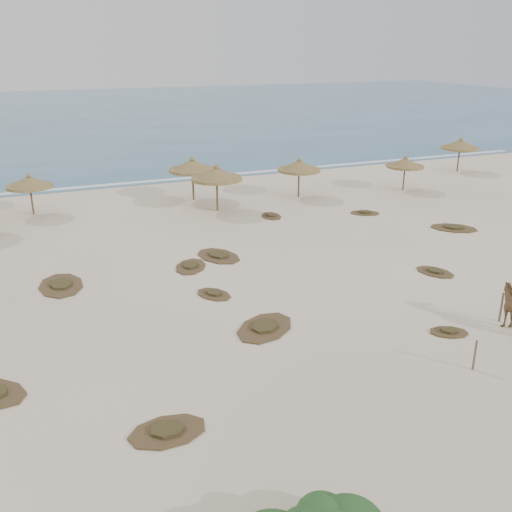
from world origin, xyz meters
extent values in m
plane|color=beige|center=(0.00, 0.00, 0.00)|extent=(160.00, 160.00, 0.00)
cube|color=#275677|center=(0.00, 75.00, 0.00)|extent=(200.00, 100.00, 0.01)
cube|color=white|center=(0.00, 26.00, 0.00)|extent=(70.00, 0.60, 0.01)
cylinder|color=brown|center=(-8.19, 19.86, 0.95)|extent=(0.11, 0.11, 1.91)
cylinder|color=olive|center=(-8.19, 19.86, 1.75)|extent=(3.06, 3.06, 0.16)
cone|color=olive|center=(-8.19, 19.86, 2.05)|extent=(2.95, 2.95, 0.68)
cone|color=olive|center=(-8.19, 19.86, 2.45)|extent=(0.33, 0.33, 0.20)
cylinder|color=brown|center=(1.83, 19.58, 1.09)|extent=(0.12, 0.12, 2.17)
cylinder|color=olive|center=(1.83, 19.58, 1.99)|extent=(3.93, 3.93, 0.19)
cone|color=olive|center=(1.83, 19.58, 2.33)|extent=(3.80, 3.80, 0.78)
cone|color=olive|center=(1.83, 19.58, 2.79)|extent=(0.37, 0.37, 0.23)
cylinder|color=brown|center=(2.44, 16.45, 1.10)|extent=(0.13, 0.13, 2.21)
cylinder|color=olive|center=(2.44, 16.45, 2.02)|extent=(3.97, 3.97, 0.19)
cone|color=olive|center=(2.44, 16.45, 2.36)|extent=(3.84, 3.84, 0.79)
cone|color=olive|center=(2.44, 16.45, 2.84)|extent=(0.38, 0.38, 0.23)
cylinder|color=brown|center=(8.61, 17.58, 1.01)|extent=(0.12, 0.12, 2.02)
cylinder|color=olive|center=(8.61, 17.58, 1.84)|extent=(3.25, 3.25, 0.17)
cone|color=olive|center=(8.61, 17.58, 2.16)|extent=(3.14, 3.14, 0.72)
cone|color=olive|center=(8.61, 17.58, 2.59)|extent=(0.35, 0.35, 0.21)
cylinder|color=brown|center=(16.38, 16.55, 0.92)|extent=(0.11, 0.11, 1.84)
cylinder|color=olive|center=(16.38, 16.55, 1.68)|extent=(2.82, 2.82, 0.16)
cone|color=olive|center=(16.38, 16.55, 1.97)|extent=(2.73, 2.73, 0.66)
cone|color=olive|center=(16.38, 16.55, 2.37)|extent=(0.32, 0.32, 0.19)
cylinder|color=brown|center=(24.26, 20.09, 1.04)|extent=(0.12, 0.12, 2.07)
cylinder|color=olive|center=(24.26, 20.09, 1.90)|extent=(3.83, 3.83, 0.18)
cone|color=olive|center=(24.26, 20.09, 2.22)|extent=(3.70, 3.70, 0.74)
cone|color=olive|center=(24.26, 20.09, 2.67)|extent=(0.36, 0.36, 0.22)
cylinder|color=#605848|center=(7.29, -1.94, 0.58)|extent=(0.11, 0.11, 1.16)
cylinder|color=#605848|center=(4.00, -4.21, 0.52)|extent=(0.09, 0.09, 1.04)
camera|label=1|loc=(-8.36, -16.13, 9.70)|focal=40.00mm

